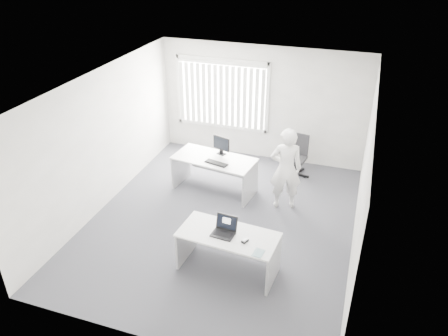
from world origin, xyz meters
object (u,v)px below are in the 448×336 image
(person, at_px, (286,169))
(monitor, at_px, (221,145))
(office_chair, at_px, (296,163))
(desk_near, at_px, (228,244))
(laptop, at_px, (223,228))
(desk_far, at_px, (214,167))

(person, height_order, monitor, person)
(monitor, bearing_deg, office_chair, 53.17)
(monitor, bearing_deg, desk_near, -50.60)
(office_chair, relative_size, laptop, 2.68)
(office_chair, distance_m, laptop, 3.75)
(desk_far, relative_size, laptop, 5.03)
(office_chair, height_order, monitor, monitor)
(laptop, distance_m, monitor, 2.79)
(desk_far, relative_size, person, 1.04)
(desk_far, height_order, office_chair, office_chair)
(desk_near, height_order, office_chair, office_chair)
(desk_near, distance_m, person, 2.28)
(laptop, height_order, monitor, monitor)
(desk_far, distance_m, office_chair, 2.04)
(office_chair, xyz_separation_m, laptop, (-0.56, -3.67, 0.58))
(laptop, xyz_separation_m, monitor, (-0.92, 2.63, 0.12))
(desk_far, xyz_separation_m, person, (1.57, -0.14, 0.31))
(desk_near, height_order, monitor, monitor)
(desk_near, distance_m, laptop, 0.36)
(office_chair, relative_size, person, 0.56)
(desk_far, bearing_deg, monitor, 78.69)
(office_chair, distance_m, monitor, 1.94)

